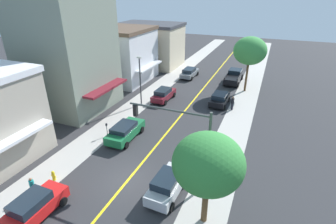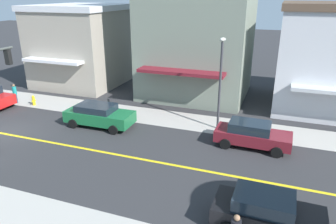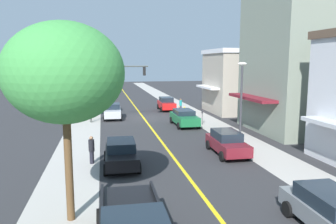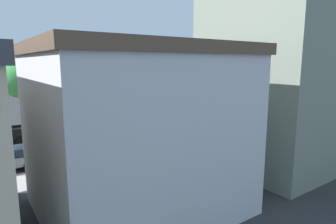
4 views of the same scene
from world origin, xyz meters
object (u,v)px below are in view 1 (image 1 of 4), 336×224
object	(u,v)px
silver_sedan_right_curb	(168,184)
grey_sedan_left_curb	(189,73)
street_tree_right_corner	(250,51)
pedestrian_teal_shirt	(33,187)
red_sedan_left_curb	(34,207)
small_dog	(17,203)
black_pickup_truck	(234,76)
pedestrian_black_shirt	(232,103)
street_lamp	(140,76)
fire_hydrant	(53,176)
green_sedan_left_curb	(125,131)
maroon_sedan_left_curb	(164,94)
parking_meter	(107,128)
street_tree_left_near	(208,164)
black_sedan_right_curb	(220,99)
traffic_light_mast	(182,132)

from	to	relation	value
silver_sedan_right_curb	grey_sedan_left_curb	bearing A→B (deg)	16.91
street_tree_right_corner	pedestrian_teal_shirt	xyz separation A→B (m)	(-10.91, -27.02, -4.84)
red_sedan_left_curb	small_dog	world-z (taller)	red_sedan_left_curb
pedestrian_teal_shirt	black_pickup_truck	bearing A→B (deg)	77.35
pedestrian_black_shirt	black_pickup_truck	bearing A→B (deg)	109.95
street_lamp	pedestrian_black_shirt	size ratio (longest dim) A/B	3.58
pedestrian_teal_shirt	small_dog	bearing A→B (deg)	-96.21
fire_hydrant	pedestrian_black_shirt	size ratio (longest dim) A/B	0.49
green_sedan_left_curb	small_dog	size ratio (longest dim) A/B	6.09
fire_hydrant	maroon_sedan_left_curb	world-z (taller)	maroon_sedan_left_curb
street_lamp	parking_meter	bearing A→B (deg)	-86.79
fire_hydrant	small_dog	world-z (taller)	fire_hydrant
green_sedan_left_curb	maroon_sedan_left_curb	bearing A→B (deg)	1.47
street_tree_right_corner	pedestrian_teal_shirt	size ratio (longest dim) A/B	4.70
street_tree_left_near	black_pickup_truck	bearing A→B (deg)	95.62
red_sedan_left_curb	black_sedan_right_curb	xyz separation A→B (m)	(7.02, 22.07, -0.05)
grey_sedan_left_curb	pedestrian_black_shirt	distance (m)	13.38
black_pickup_truck	pedestrian_teal_shirt	distance (m)	31.52
street_lamp	street_tree_left_near	bearing A→B (deg)	-50.37
fire_hydrant	red_sedan_left_curb	world-z (taller)	red_sedan_left_curb
maroon_sedan_left_curb	green_sedan_left_curb	world-z (taller)	maroon_sedan_left_curb
parking_meter	green_sedan_left_curb	size ratio (longest dim) A/B	0.29
street_lamp	black_pickup_truck	xyz separation A→B (m)	(9.28, 13.27, -2.88)
small_dog	pedestrian_teal_shirt	bearing A→B (deg)	146.41
fire_hydrant	green_sedan_left_curb	distance (m)	7.62
silver_sedan_right_curb	small_dog	world-z (taller)	silver_sedan_right_curb
traffic_light_mast	pedestrian_black_shirt	bearing A→B (deg)	-95.88
fire_hydrant	grey_sedan_left_curb	size ratio (longest dim) A/B	0.18
street_tree_right_corner	fire_hydrant	xyz separation A→B (m)	(-10.94, -25.18, -5.27)
street_lamp	red_sedan_left_curb	xyz separation A→B (m)	(2.07, -18.32, -2.95)
street_tree_right_corner	small_dog	xyz separation A→B (m)	(-11.12, -28.23, -5.30)
street_lamp	grey_sedan_left_curb	distance (m)	13.50
traffic_light_mast	grey_sedan_left_curb	distance (m)	25.68
street_tree_right_corner	black_sedan_right_curb	distance (m)	8.27
red_sedan_left_curb	black_pickup_truck	world-z (taller)	black_pickup_truck
red_sedan_left_curb	black_sedan_right_curb	size ratio (longest dim) A/B	0.99
street_tree_left_near	fire_hydrant	xyz separation A→B (m)	(-11.53, -0.67, -3.94)
street_lamp	fire_hydrant	bearing A→B (deg)	-88.21
parking_meter	red_sedan_left_curb	size ratio (longest dim) A/B	0.33
street_lamp	pedestrian_black_shirt	bearing A→B (deg)	14.56
maroon_sedan_left_curb	black_pickup_truck	world-z (taller)	black_pickup_truck
black_sedan_right_curb	fire_hydrant	bearing A→B (deg)	156.74
small_dog	silver_sedan_right_curb	bearing A→B (deg)	95.87
street_tree_right_corner	maroon_sedan_left_curb	xyz separation A→B (m)	(-9.41, -7.56, -4.88)
black_sedan_right_curb	grey_sedan_left_curb	bearing A→B (deg)	38.24
street_tree_left_near	street_tree_right_corner	bearing A→B (deg)	91.39
red_sedan_left_curb	maroon_sedan_left_curb	world-z (taller)	red_sedan_left_curb
parking_meter	black_pickup_truck	distance (m)	23.11
street_tree_left_near	green_sedan_left_curb	size ratio (longest dim) A/B	1.30
street_tree_right_corner	parking_meter	size ratio (longest dim) A/B	5.46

